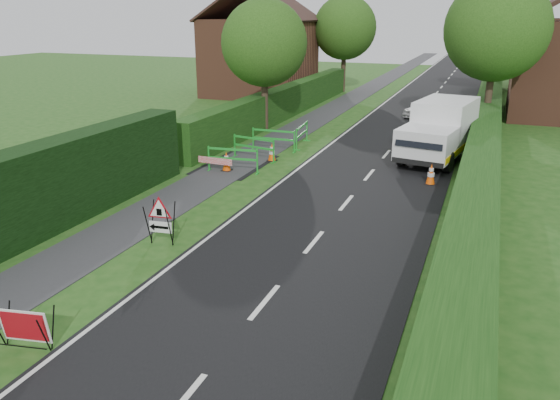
% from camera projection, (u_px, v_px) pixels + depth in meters
% --- Properties ---
extents(ground, '(120.00, 120.00, 0.00)m').
position_uv_depth(ground, '(141.00, 303.00, 11.85)').
color(ground, '#1C4A15').
rests_on(ground, ground).
extents(road_surface, '(6.00, 90.00, 0.02)m').
position_uv_depth(road_surface, '(436.00, 94.00, 41.84)').
color(road_surface, black).
rests_on(road_surface, ground).
extents(footpath, '(2.00, 90.00, 0.02)m').
position_uv_depth(footpath, '(365.00, 91.00, 43.72)').
color(footpath, '#2D2D30').
rests_on(footpath, ground).
extents(hedge_west_far, '(1.00, 24.00, 1.80)m').
position_uv_depth(hedge_west_far, '(284.00, 117.00, 32.95)').
color(hedge_west_far, '#14380F').
rests_on(hedge_west_far, ground).
extents(hedge_east, '(1.20, 50.00, 1.50)m').
position_uv_depth(hedge_east, '(482.00, 157.00, 23.73)').
color(hedge_east, '#14380F').
rests_on(hedge_east, ground).
extents(house_west, '(7.50, 7.40, 7.88)m').
position_uv_depth(house_west, '(260.00, 56.00, 40.76)').
color(house_west, brown).
rests_on(house_west, ground).
extents(tree_nw, '(4.40, 4.40, 6.70)m').
position_uv_depth(tree_nw, '(264.00, 43.00, 27.82)').
color(tree_nw, '#2D2116').
rests_on(tree_nw, ground).
extents(tree_ne, '(5.20, 5.20, 7.79)m').
position_uv_depth(tree_ne, '(497.00, 29.00, 27.36)').
color(tree_ne, '#2D2116').
rests_on(tree_ne, ground).
extents(tree_fw, '(4.80, 4.80, 7.24)m').
position_uv_depth(tree_fw, '(345.00, 28.00, 41.81)').
color(tree_fw, '#2D2116').
rests_on(tree_fw, ground).
extents(tree_fe, '(4.20, 4.20, 6.33)m').
position_uv_depth(tree_fe, '(497.00, 36.00, 41.77)').
color(tree_fe, '#2D2116').
rests_on(tree_fe, ground).
extents(red_rect_sign, '(1.05, 0.75, 0.82)m').
position_uv_depth(red_rect_sign, '(25.00, 327.00, 10.10)').
color(red_rect_sign, black).
rests_on(red_rect_sign, ground).
extents(triangle_sign, '(0.88, 0.88, 1.16)m').
position_uv_depth(triangle_sign, '(159.00, 217.00, 14.57)').
color(triangle_sign, black).
rests_on(triangle_sign, ground).
extents(works_van, '(2.96, 5.63, 2.45)m').
position_uv_depth(works_van, '(440.00, 129.00, 23.05)').
color(works_van, silver).
rests_on(works_van, ground).
extents(traffic_cone_0, '(0.38, 0.38, 0.79)m').
position_uv_depth(traffic_cone_0, '(431.00, 174.00, 19.88)').
color(traffic_cone_0, black).
rests_on(traffic_cone_0, ground).
extents(traffic_cone_1, '(0.38, 0.38, 0.79)m').
position_uv_depth(traffic_cone_1, '(446.00, 157.00, 22.19)').
color(traffic_cone_1, black).
rests_on(traffic_cone_1, ground).
extents(traffic_cone_2, '(0.38, 0.38, 0.79)m').
position_uv_depth(traffic_cone_2, '(444.00, 149.00, 23.54)').
color(traffic_cone_2, black).
rests_on(traffic_cone_2, ground).
extents(traffic_cone_3, '(0.38, 0.38, 0.79)m').
position_uv_depth(traffic_cone_3, '(226.00, 161.00, 21.58)').
color(traffic_cone_3, black).
rests_on(traffic_cone_3, ground).
extents(traffic_cone_4, '(0.38, 0.38, 0.79)m').
position_uv_depth(traffic_cone_4, '(272.00, 152.00, 23.03)').
color(traffic_cone_4, black).
rests_on(traffic_cone_4, ground).
extents(ped_barrier_0, '(2.09, 0.61, 1.00)m').
position_uv_depth(ped_barrier_0, '(233.00, 157.00, 21.34)').
color(ped_barrier_0, green).
rests_on(ped_barrier_0, ground).
extents(ped_barrier_1, '(2.09, 0.71, 1.00)m').
position_uv_depth(ped_barrier_1, '(254.00, 145.00, 23.19)').
color(ped_barrier_1, green).
rests_on(ped_barrier_1, ground).
extents(ped_barrier_2, '(2.07, 0.39, 1.00)m').
position_uv_depth(ped_barrier_2, '(274.00, 137.00, 24.68)').
color(ped_barrier_2, green).
rests_on(ped_barrier_2, ground).
extents(ped_barrier_3, '(0.53, 2.08, 1.00)m').
position_uv_depth(ped_barrier_3, '(302.00, 132.00, 25.67)').
color(ped_barrier_3, green).
rests_on(ped_barrier_3, ground).
extents(redwhite_plank, '(1.50, 0.10, 0.25)m').
position_uv_depth(redwhite_plank, '(215.00, 172.00, 21.59)').
color(redwhite_plank, red).
rests_on(redwhite_plank, ground).
extents(hatchback_car, '(2.35, 3.36, 1.06)m').
position_uv_depth(hatchback_car, '(423.00, 108.00, 32.70)').
color(hatchback_car, silver).
rests_on(hatchback_car, ground).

